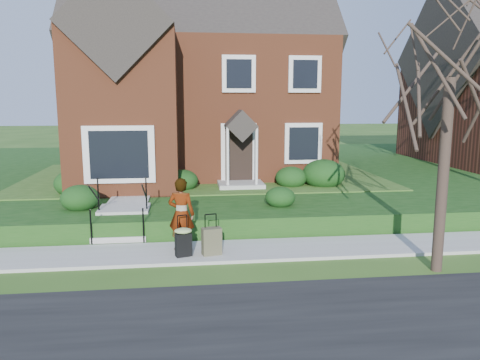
{
  "coord_description": "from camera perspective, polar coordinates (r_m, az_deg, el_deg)",
  "views": [
    {
      "loc": [
        -0.77,
        -10.91,
        3.69
      ],
      "look_at": [
        0.77,
        2.0,
        1.46
      ],
      "focal_mm": 35.0,
      "sensor_mm": 36.0,
      "label": 1
    }
  ],
  "objects": [
    {
      "name": "terrace",
      "position": [
        22.58,
        5.47,
        1.07
      ],
      "size": [
        44.0,
        20.0,
        0.6
      ],
      "primitive_type": "cube",
      "color": "#133A0F",
      "rests_on": "ground"
    },
    {
      "name": "walkway",
      "position": [
        16.29,
        -12.78,
        -1.32
      ],
      "size": [
        1.2,
        6.0,
        0.06
      ],
      "primitive_type": "cube",
      "color": "#9E9B93",
      "rests_on": "terrace"
    },
    {
      "name": "front_steps",
      "position": [
        13.27,
        -14.14,
        -4.57
      ],
      "size": [
        1.4,
        2.02,
        1.5
      ],
      "color": "#9E9B93",
      "rests_on": "ground"
    },
    {
      "name": "suitcase_black",
      "position": [
        11.04,
        -6.92,
        -7.33
      ],
      "size": [
        0.48,
        0.43,
        0.98
      ],
      "rotation": [
        0.0,
        0.0,
        0.29
      ],
      "color": "black",
      "rests_on": "sidewalk"
    },
    {
      "name": "main_house",
      "position": [
        20.59,
        -5.38,
        14.09
      ],
      "size": [
        10.4,
        10.2,
        9.4
      ],
      "color": "brown",
      "rests_on": "terrace"
    },
    {
      "name": "ground",
      "position": [
        11.54,
        -2.66,
        -8.9
      ],
      "size": [
        120.0,
        120.0,
        0.0
      ],
      "primitive_type": "plane",
      "color": "#2D5119",
      "rests_on": "ground"
    },
    {
      "name": "woman",
      "position": [
        11.4,
        -7.16,
        -4.14
      ],
      "size": [
        0.74,
        0.59,
        1.78
      ],
      "primitive_type": "imported",
      "rotation": [
        0.0,
        0.0,
        2.86
      ],
      "color": "#999999",
      "rests_on": "sidewalk"
    },
    {
      "name": "suitcase_olive",
      "position": [
        11.11,
        -3.48,
        -7.45
      ],
      "size": [
        0.49,
        0.34,
        0.97
      ],
      "rotation": [
        0.0,
        0.0,
        0.21
      ],
      "color": "#4B4932",
      "rests_on": "sidewalk"
    },
    {
      "name": "tree_verge",
      "position": [
        10.7,
        24.42,
        13.38
      ],
      "size": [
        4.53,
        4.53,
        6.47
      ],
      "color": "#423228",
      "rests_on": "ground"
    },
    {
      "name": "foundation_shrubs",
      "position": [
        15.93,
        -2.11,
        0.2
      ],
      "size": [
        10.09,
        4.23,
        1.08
      ],
      "color": "black",
      "rests_on": "terrace"
    },
    {
      "name": "sidewalk",
      "position": [
        11.53,
        -2.66,
        -8.71
      ],
      "size": [
        60.0,
        1.6,
        0.08
      ],
      "primitive_type": "cube",
      "color": "#9E9B93",
      "rests_on": "ground"
    }
  ]
}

